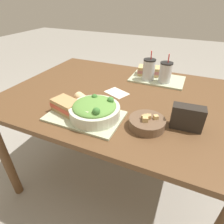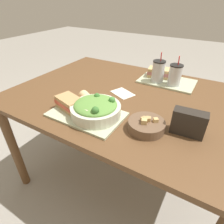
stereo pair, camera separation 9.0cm
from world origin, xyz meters
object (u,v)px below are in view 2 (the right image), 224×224
(drink_cup_dark, at_px, (158,72))
(baguette_near, at_px, (88,99))
(sandwich_near, at_px, (70,103))
(drink_cup_red, at_px, (175,76))
(baguette_far, at_px, (171,73))
(soup_bowl, at_px, (146,125))
(napkin_folded, at_px, (123,93))
(chip_bag, at_px, (189,123))
(salad_bowl, at_px, (96,108))
(sandwich_far, at_px, (159,72))

(drink_cup_dark, bearing_deg, baguette_near, -114.53)
(sandwich_near, height_order, drink_cup_red, drink_cup_red)
(baguette_far, height_order, drink_cup_dark, drink_cup_dark)
(soup_bowl, relative_size, napkin_folded, 1.02)
(sandwich_near, xyz_separation_m, drink_cup_dark, (0.28, 0.59, 0.04))
(drink_cup_red, distance_m, napkin_folded, 0.37)
(soup_bowl, height_order, sandwich_near, sandwich_near)
(baguette_near, relative_size, chip_bag, 0.94)
(salad_bowl, height_order, sandwich_far, salad_bowl)
(baguette_far, xyz_separation_m, napkin_folded, (-0.19, -0.41, -0.04))
(drink_cup_red, xyz_separation_m, napkin_folded, (-0.25, -0.27, -0.08))
(baguette_far, relative_size, napkin_folded, 0.69)
(chip_bag, distance_m, napkin_folded, 0.49)
(napkin_folded, bearing_deg, drink_cup_dark, 64.15)
(salad_bowl, distance_m, baguette_far, 0.74)
(chip_bag, bearing_deg, baguette_near, 178.74)
(sandwich_far, relative_size, chip_bag, 1.20)
(soup_bowl, relative_size, baguette_far, 1.47)
(drink_cup_red, distance_m, chip_bag, 0.51)
(napkin_folded, bearing_deg, baguette_far, 65.09)
(salad_bowl, relative_size, drink_cup_dark, 1.24)
(salad_bowl, distance_m, napkin_folded, 0.31)
(salad_bowl, height_order, napkin_folded, salad_bowl)
(baguette_far, bearing_deg, drink_cup_dark, 176.24)
(sandwich_far, relative_size, drink_cup_dark, 0.86)
(baguette_near, distance_m, drink_cup_red, 0.61)
(salad_bowl, relative_size, napkin_folded, 1.51)
(soup_bowl, relative_size, drink_cup_red, 0.86)
(soup_bowl, height_order, baguette_far, same)
(baguette_near, bearing_deg, chip_bag, -57.61)
(sandwich_near, height_order, baguette_far, sandwich_near)
(drink_cup_dark, relative_size, drink_cup_red, 1.04)
(sandwich_near, relative_size, baguette_far, 1.48)
(baguette_far, distance_m, drink_cup_red, 0.15)
(baguette_near, xyz_separation_m, sandwich_far, (0.21, 0.59, 0.00))
(baguette_far, xyz_separation_m, drink_cup_red, (0.06, -0.14, 0.04))
(chip_bag, bearing_deg, drink_cup_red, 107.53)
(baguette_far, bearing_deg, salad_bowl, -174.86)
(drink_cup_dark, xyz_separation_m, chip_bag, (0.31, -0.47, -0.02))
(baguette_far, relative_size, chip_bag, 0.79)
(chip_bag, bearing_deg, napkin_folded, 150.61)
(drink_cup_red, relative_size, napkin_folded, 1.18)
(soup_bowl, relative_size, sandwich_far, 0.97)
(salad_bowl, distance_m, sandwich_near, 0.16)
(baguette_near, relative_size, napkin_folded, 0.83)
(baguette_near, bearing_deg, soup_bowl, -66.82)
(baguette_near, distance_m, baguette_far, 0.70)
(chip_bag, bearing_deg, soup_bowl, -162.23)
(salad_bowl, bearing_deg, sandwich_near, -175.35)
(baguette_near, xyz_separation_m, napkin_folded, (0.10, 0.23, -0.04))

